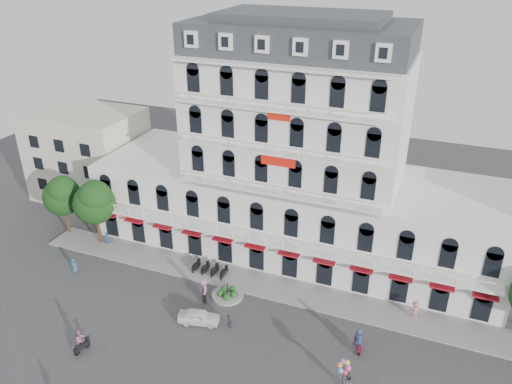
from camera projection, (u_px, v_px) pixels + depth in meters
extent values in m
plane|color=#38383A|center=(230.00, 344.00, 43.81)|extent=(120.00, 120.00, 0.00)
cube|color=gray|center=(266.00, 285.00, 51.26)|extent=(53.00, 4.00, 0.16)
cube|color=silver|center=(294.00, 209.00, 56.79)|extent=(45.00, 14.00, 9.00)
cube|color=silver|center=(298.00, 116.00, 51.90)|extent=(22.00, 12.00, 13.00)
cube|color=#2D3035|center=(301.00, 37.00, 48.35)|extent=(21.56, 11.76, 3.00)
cube|color=#2D3035|center=(302.00, 16.00, 47.50)|extent=(15.84, 8.64, 0.80)
cube|color=#A61421|center=(272.00, 250.00, 50.99)|extent=(40.50, 1.00, 0.15)
cube|color=#B8180B|center=(278.00, 159.00, 47.92)|extent=(3.50, 0.10, 1.40)
cube|color=beige|center=(89.00, 154.00, 67.71)|extent=(14.00, 10.00, 12.00)
cylinder|color=gray|center=(228.00, 295.00, 49.74)|extent=(3.20, 3.20, 0.24)
cylinder|color=black|center=(227.00, 289.00, 49.39)|extent=(0.08, 0.08, 1.40)
sphere|color=#1A4E1C|center=(234.00, 294.00, 49.36)|extent=(0.70, 0.70, 0.70)
sphere|color=#1A4E1C|center=(232.00, 289.00, 50.07)|extent=(0.70, 0.70, 0.70)
sphere|color=#1A4E1C|center=(224.00, 289.00, 50.13)|extent=(0.70, 0.70, 0.70)
sphere|color=#1A4E1C|center=(221.00, 294.00, 49.45)|extent=(0.70, 0.70, 0.70)
sphere|color=#1A4E1C|center=(227.00, 297.00, 48.97)|extent=(0.70, 0.70, 0.70)
cylinder|color=#382314|center=(67.00, 220.00, 59.95)|extent=(0.36, 0.36, 3.52)
sphere|color=#113614|center=(63.00, 197.00, 58.53)|extent=(4.48, 4.48, 4.48)
sphere|color=#113614|center=(63.00, 191.00, 57.65)|extent=(3.52, 3.52, 3.52)
sphere|color=#113614|center=(61.00, 190.00, 58.62)|extent=(3.20, 3.20, 3.20)
cylinder|color=#382314|center=(99.00, 230.00, 57.83)|extent=(0.36, 0.36, 3.74)
sphere|color=#113614|center=(95.00, 204.00, 56.32)|extent=(4.76, 4.76, 4.76)
sphere|color=#113614|center=(95.00, 197.00, 55.41)|extent=(3.74, 3.74, 3.74)
sphere|color=#113614|center=(92.00, 197.00, 56.40)|extent=(3.40, 3.40, 3.40)
imported|color=white|center=(199.00, 317.00, 46.07)|extent=(4.15, 2.47, 1.33)
cube|color=black|center=(82.00, 346.00, 42.84)|extent=(0.64, 1.54, 0.35)
torus|color=black|center=(87.00, 345.00, 43.37)|extent=(0.23, 0.61, 0.60)
torus|color=black|center=(77.00, 352.00, 42.55)|extent=(0.23, 0.61, 0.60)
imported|color=#CC6CA0|center=(80.00, 339.00, 42.49)|extent=(0.83, 0.98, 1.78)
cube|color=maroon|center=(358.00, 345.00, 42.93)|extent=(0.89, 1.52, 0.35)
torus|color=black|center=(356.00, 343.00, 43.55)|extent=(0.34, 0.60, 0.60)
torus|color=black|center=(359.00, 352.00, 42.56)|extent=(0.34, 0.60, 0.60)
imported|color=navy|center=(359.00, 338.00, 42.57)|extent=(0.88, 1.05, 1.84)
cube|color=black|center=(204.00, 295.00, 49.04)|extent=(1.00, 1.49, 0.35)
torus|color=black|center=(205.00, 301.00, 48.67)|extent=(0.38, 0.59, 0.60)
torus|color=black|center=(204.00, 294.00, 49.65)|extent=(0.38, 0.59, 0.60)
imported|color=#CB6BA5|center=(204.00, 289.00, 48.67)|extent=(1.18, 1.40, 1.88)
imported|color=#295C7B|center=(74.00, 265.00, 53.22)|extent=(0.87, 0.64, 1.61)
imported|color=#56585E|center=(230.00, 320.00, 45.36)|extent=(1.05, 0.87, 1.68)
imported|color=#CF6D77|center=(415.00, 310.00, 46.45)|extent=(1.34, 0.92, 1.91)
imported|color=navy|center=(107.00, 239.00, 57.96)|extent=(0.71, 0.71, 1.67)
imported|color=#4D4F54|center=(347.00, 382.00, 38.96)|extent=(1.05, 1.05, 1.72)
cylinder|color=black|center=(343.00, 376.00, 39.28)|extent=(0.04, 0.04, 2.00)
sphere|color=#E54C99|center=(348.00, 368.00, 38.72)|extent=(0.44, 0.44, 0.44)
sphere|color=yellow|center=(347.00, 363.00, 38.94)|extent=(0.44, 0.44, 0.44)
sphere|color=#994CD8|center=(343.00, 361.00, 39.05)|extent=(0.44, 0.44, 0.44)
sphere|color=orange|center=(340.00, 365.00, 38.94)|extent=(0.44, 0.44, 0.44)
sphere|color=#4CB2E5|center=(341.00, 371.00, 38.73)|extent=(0.44, 0.44, 0.44)
sphere|color=#D8334C|center=(345.00, 372.00, 38.64)|extent=(0.44, 0.44, 0.44)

